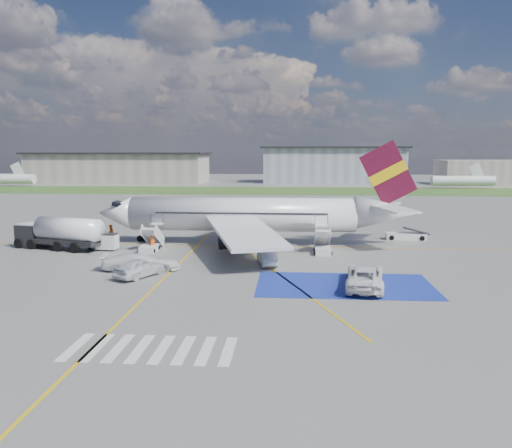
% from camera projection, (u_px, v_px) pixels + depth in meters
% --- Properties ---
extents(ground, '(400.00, 400.00, 0.00)m').
position_uv_depth(ground, '(227.00, 271.00, 44.58)').
color(ground, '#60605E').
rests_on(ground, ground).
extents(grass_strip, '(400.00, 30.00, 0.01)m').
position_uv_depth(grass_strip, '(271.00, 191.00, 138.37)').
color(grass_strip, '#2D4C1E').
rests_on(grass_strip, ground).
extents(taxiway_line_main, '(120.00, 0.20, 0.01)m').
position_uv_depth(taxiway_line_main, '(241.00, 246.00, 56.43)').
color(taxiway_line_main, gold).
rests_on(taxiway_line_main, ground).
extents(taxiway_line_cross, '(0.20, 60.00, 0.01)m').
position_uv_depth(taxiway_line_cross, '(138.00, 303.00, 35.06)').
color(taxiway_line_cross, gold).
rests_on(taxiway_line_cross, ground).
extents(taxiway_line_diag, '(20.71, 56.45, 0.01)m').
position_uv_depth(taxiway_line_diag, '(241.00, 246.00, 56.43)').
color(taxiway_line_diag, gold).
rests_on(taxiway_line_diag, ground).
extents(staging_box, '(14.00, 8.00, 0.01)m').
position_uv_depth(staging_box, '(345.00, 285.00, 39.92)').
color(staging_box, navy).
rests_on(staging_box, ground).
extents(crosswalk, '(9.00, 4.00, 0.01)m').
position_uv_depth(crosswalk, '(151.00, 349.00, 26.94)').
color(crosswalk, silver).
rests_on(crosswalk, ground).
extents(terminal_west, '(60.00, 22.00, 10.00)m').
position_uv_depth(terminal_west, '(120.00, 168.00, 176.13)').
color(terminal_west, gray).
rests_on(terminal_west, ground).
extents(terminal_centre, '(48.00, 18.00, 12.00)m').
position_uv_depth(terminal_centre, '(333.00, 165.00, 175.58)').
color(terminal_centre, gray).
rests_on(terminal_centre, ground).
extents(terminal_east, '(40.00, 16.00, 8.00)m').
position_uv_depth(terminal_east, '(502.00, 172.00, 165.04)').
color(terminal_east, gray).
rests_on(terminal_east, ground).
extents(airliner, '(36.81, 32.95, 11.92)m').
position_uv_depth(airliner, '(255.00, 215.00, 57.81)').
color(airliner, silver).
rests_on(airliner, ground).
extents(airstairs_fwd, '(1.90, 5.20, 3.60)m').
position_uv_depth(airstairs_fwd, '(150.00, 245.00, 53.76)').
color(airstairs_fwd, silver).
rests_on(airstairs_fwd, ground).
extents(airstairs_aft, '(1.90, 5.20, 3.60)m').
position_uv_depth(airstairs_aft, '(323.00, 247.00, 52.44)').
color(airstairs_aft, silver).
rests_on(airstairs_aft, ground).
extents(fuel_tanker, '(10.60, 5.43, 3.50)m').
position_uv_depth(fuel_tanker, '(60.00, 236.00, 54.66)').
color(fuel_tanker, black).
rests_on(fuel_tanker, ground).
extents(gpu_cart, '(2.29, 1.56, 1.84)m').
position_uv_depth(gpu_cart, '(107.00, 243.00, 54.04)').
color(gpu_cart, silver).
rests_on(gpu_cart, ground).
extents(belt_loader, '(5.19, 2.15, 1.53)m').
position_uv_depth(belt_loader, '(406.00, 236.00, 60.81)').
color(belt_loader, silver).
rests_on(belt_loader, ground).
extents(car_silver_a, '(3.88, 5.17, 1.64)m').
position_uv_depth(car_silver_a, '(139.00, 268.00, 42.44)').
color(car_silver_a, silver).
rests_on(car_silver_a, ground).
extents(car_silver_b, '(2.27, 4.40, 1.38)m').
position_uv_depth(car_silver_b, '(267.00, 258.00, 47.05)').
color(car_silver_b, '#ACAEB3').
rests_on(car_silver_b, ground).
extents(van_white_a, '(3.64, 6.37, 2.26)m').
position_uv_depth(van_white_a, '(365.00, 272.00, 39.41)').
color(van_white_a, white).
rests_on(van_white_a, ground).
extents(van_white_b, '(5.41, 2.77, 2.03)m').
position_uv_depth(van_white_b, '(141.00, 259.00, 44.83)').
color(van_white_b, white).
rests_on(van_white_b, ground).
extents(crew_fwd, '(0.73, 0.72, 1.69)m').
position_uv_depth(crew_fwd, '(153.00, 244.00, 53.37)').
color(crew_fwd, '#FE5E0D').
rests_on(crew_fwd, ground).
extents(crew_nose, '(0.90, 1.05, 1.90)m').
position_uv_depth(crew_nose, '(111.00, 232.00, 60.27)').
color(crew_nose, '#DE610B').
rests_on(crew_nose, ground).
extents(crew_aft, '(0.53, 1.11, 1.85)m').
position_uv_depth(crew_aft, '(277.00, 244.00, 53.01)').
color(crew_aft, orange).
rests_on(crew_aft, ground).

